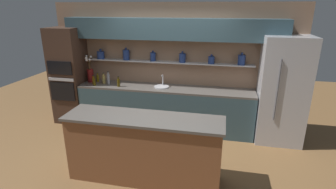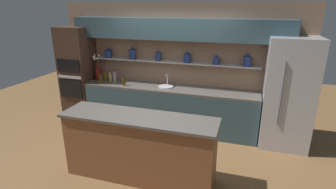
{
  "view_description": "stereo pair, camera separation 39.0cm",
  "coord_description": "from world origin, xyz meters",
  "px_view_note": "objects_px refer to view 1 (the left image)",
  "views": [
    {
      "loc": [
        1.07,
        -3.82,
        2.53
      ],
      "look_at": [
        0.17,
        0.35,
        1.08
      ],
      "focal_mm": 28.0,
      "sensor_mm": 36.0,
      "label": 1
    },
    {
      "loc": [
        1.45,
        -3.72,
        2.53
      ],
      "look_at": [
        0.17,
        0.35,
        1.08
      ],
      "focal_mm": 28.0,
      "sensor_mm": 36.0,
      "label": 2
    }
  ],
  "objects_px": {
    "bottle_oil_0": "(119,82)",
    "bottle_oil_3": "(94,81)",
    "sink_fixture": "(162,86)",
    "bottle_sauce_2": "(93,80)",
    "bottle_oil_4": "(98,78)",
    "refrigerator": "(282,91)",
    "oven_tower": "(69,76)",
    "bottle_spirit_1": "(104,79)",
    "flower_vase": "(90,73)",
    "bottle_spirit_5": "(108,79)"
  },
  "relations": [
    {
      "from": "refrigerator",
      "to": "bottle_spirit_1",
      "type": "relative_size",
      "value": 8.5
    },
    {
      "from": "bottle_oil_0",
      "to": "bottle_spirit_5",
      "type": "height_order",
      "value": "bottle_spirit_5"
    },
    {
      "from": "bottle_oil_0",
      "to": "bottle_spirit_1",
      "type": "bearing_deg",
      "value": 159.52
    },
    {
      "from": "refrigerator",
      "to": "bottle_spirit_5",
      "type": "bearing_deg",
      "value": 179.65
    },
    {
      "from": "refrigerator",
      "to": "bottle_oil_3",
      "type": "xyz_separation_m",
      "value": [
        -3.76,
        -0.13,
        -0.01
      ]
    },
    {
      "from": "oven_tower",
      "to": "bottle_oil_0",
      "type": "relative_size",
      "value": 9.42
    },
    {
      "from": "sink_fixture",
      "to": "bottle_oil_3",
      "type": "distance_m",
      "value": 1.44
    },
    {
      "from": "flower_vase",
      "to": "bottle_oil_4",
      "type": "xyz_separation_m",
      "value": [
        0.15,
        0.04,
        -0.11
      ]
    },
    {
      "from": "oven_tower",
      "to": "bottle_oil_0",
      "type": "height_order",
      "value": "oven_tower"
    },
    {
      "from": "flower_vase",
      "to": "sink_fixture",
      "type": "bearing_deg",
      "value": -2.37
    },
    {
      "from": "bottle_spirit_1",
      "to": "bottle_oil_4",
      "type": "distance_m",
      "value": 0.22
    },
    {
      "from": "bottle_oil_3",
      "to": "bottle_oil_4",
      "type": "xyz_separation_m",
      "value": [
        -0.06,
        0.29,
        -0.01
      ]
    },
    {
      "from": "bottle_oil_4",
      "to": "bottle_spirit_5",
      "type": "relative_size",
      "value": 0.76
    },
    {
      "from": "oven_tower",
      "to": "bottle_oil_4",
      "type": "bearing_deg",
      "value": 10.97
    },
    {
      "from": "bottle_sauce_2",
      "to": "bottle_oil_0",
      "type": "bearing_deg",
      "value": -4.95
    },
    {
      "from": "refrigerator",
      "to": "bottle_oil_3",
      "type": "distance_m",
      "value": 3.77
    },
    {
      "from": "oven_tower",
      "to": "bottle_spirit_1",
      "type": "height_order",
      "value": "oven_tower"
    },
    {
      "from": "oven_tower",
      "to": "bottle_spirit_1",
      "type": "distance_m",
      "value": 0.81
    },
    {
      "from": "bottle_spirit_1",
      "to": "bottle_oil_3",
      "type": "height_order",
      "value": "bottle_spirit_1"
    },
    {
      "from": "oven_tower",
      "to": "bottle_oil_4",
      "type": "distance_m",
      "value": 0.63
    },
    {
      "from": "flower_vase",
      "to": "bottle_spirit_5",
      "type": "xyz_separation_m",
      "value": [
        0.47,
        -0.1,
        -0.08
      ]
    },
    {
      "from": "bottle_sauce_2",
      "to": "sink_fixture",
      "type": "bearing_deg",
      "value": 3.52
    },
    {
      "from": "sink_fixture",
      "to": "bottle_spirit_1",
      "type": "xyz_separation_m",
      "value": [
        -1.3,
        0.01,
        0.07
      ]
    },
    {
      "from": "flower_vase",
      "to": "sink_fixture",
      "type": "distance_m",
      "value": 1.65
    },
    {
      "from": "bottle_spirit_1",
      "to": "bottle_spirit_5",
      "type": "xyz_separation_m",
      "value": [
        0.12,
        -0.03,
        0.02
      ]
    },
    {
      "from": "bottle_spirit_1",
      "to": "oven_tower",
      "type": "bearing_deg",
      "value": -178.74
    },
    {
      "from": "refrigerator",
      "to": "sink_fixture",
      "type": "xyz_separation_m",
      "value": [
        -2.34,
        0.05,
        -0.07
      ]
    },
    {
      "from": "bottle_oil_4",
      "to": "refrigerator",
      "type": "bearing_deg",
      "value": -2.34
    },
    {
      "from": "sink_fixture",
      "to": "bottle_oil_3",
      "type": "xyz_separation_m",
      "value": [
        -1.43,
        -0.18,
        0.07
      ]
    },
    {
      "from": "refrigerator",
      "to": "bottle_spirit_1",
      "type": "height_order",
      "value": "refrigerator"
    },
    {
      "from": "flower_vase",
      "to": "bottle_oil_0",
      "type": "bearing_deg",
      "value": -15.87
    },
    {
      "from": "bottle_sauce_2",
      "to": "bottle_oil_3",
      "type": "height_order",
      "value": "bottle_oil_3"
    },
    {
      "from": "sink_fixture",
      "to": "bottle_oil_0",
      "type": "relative_size",
      "value": 1.38
    },
    {
      "from": "sink_fixture",
      "to": "bottle_oil_0",
      "type": "distance_m",
      "value": 0.91
    },
    {
      "from": "oven_tower",
      "to": "bottle_sauce_2",
      "type": "xyz_separation_m",
      "value": [
        0.61,
        -0.08,
        -0.04
      ]
    },
    {
      "from": "bottle_spirit_1",
      "to": "bottle_spirit_5",
      "type": "distance_m",
      "value": 0.13
    },
    {
      "from": "sink_fixture",
      "to": "bottle_spirit_1",
      "type": "distance_m",
      "value": 1.3
    },
    {
      "from": "refrigerator",
      "to": "bottle_oil_3",
      "type": "height_order",
      "value": "refrigerator"
    },
    {
      "from": "bottle_spirit_1",
      "to": "bottle_spirit_5",
      "type": "relative_size",
      "value": 0.86
    },
    {
      "from": "refrigerator",
      "to": "bottle_oil_4",
      "type": "height_order",
      "value": "refrigerator"
    },
    {
      "from": "sink_fixture",
      "to": "bottle_spirit_5",
      "type": "relative_size",
      "value": 1.11
    },
    {
      "from": "oven_tower",
      "to": "bottle_oil_0",
      "type": "xyz_separation_m",
      "value": [
        1.22,
        -0.13,
        -0.04
      ]
    },
    {
      "from": "bottle_sauce_2",
      "to": "bottle_oil_4",
      "type": "distance_m",
      "value": 0.2
    },
    {
      "from": "bottle_oil_0",
      "to": "bottle_oil_3",
      "type": "height_order",
      "value": "bottle_oil_3"
    },
    {
      "from": "flower_vase",
      "to": "bottle_spirit_5",
      "type": "relative_size",
      "value": 2.14
    },
    {
      "from": "bottle_oil_3",
      "to": "bottle_oil_4",
      "type": "distance_m",
      "value": 0.3
    },
    {
      "from": "flower_vase",
      "to": "bottle_spirit_1",
      "type": "distance_m",
      "value": 0.36
    },
    {
      "from": "bottle_spirit_1",
      "to": "flower_vase",
      "type": "bearing_deg",
      "value": 169.79
    },
    {
      "from": "oven_tower",
      "to": "bottle_spirit_1",
      "type": "xyz_separation_m",
      "value": [
        0.81,
        0.02,
        -0.03
      ]
    },
    {
      "from": "bottle_sauce_2",
      "to": "bottle_oil_3",
      "type": "bearing_deg",
      "value": -53.25
    }
  ]
}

